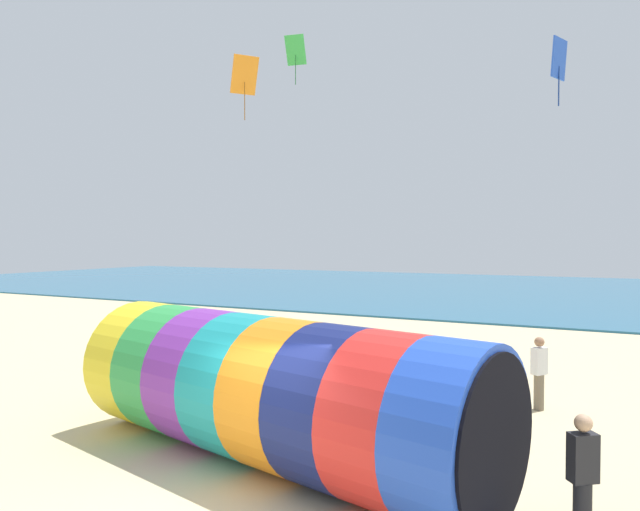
{
  "coord_description": "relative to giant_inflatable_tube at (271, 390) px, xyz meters",
  "views": [
    {
      "loc": [
        4.98,
        -6.48,
        4.07
      ],
      "look_at": [
        -0.52,
        4.32,
        3.76
      ],
      "focal_mm": 32.0,
      "sensor_mm": 36.0,
      "label": 1
    }
  ],
  "objects": [
    {
      "name": "sea",
      "position": [
        0.49,
        39.35,
        -1.29
      ],
      "size": [
        120.0,
        40.0,
        0.1
      ],
      "primitive_type": "cube",
      "color": "#236084",
      "rests_on": "ground"
    },
    {
      "name": "giant_inflatable_tube",
      "position": [
        0.0,
        0.0,
        0.0
      ],
      "size": [
        8.94,
        4.5,
        2.68
      ],
      "color": "yellow",
      "rests_on": "ground"
    },
    {
      "name": "kite_handler",
      "position": [
        5.19,
        -0.54,
        -0.43
      ],
      "size": [
        0.42,
        0.39,
        1.77
      ],
      "color": "black",
      "rests_on": "ground"
    },
    {
      "name": "kite_green_diamond",
      "position": [
        -6.35,
        12.17,
        10.69
      ],
      "size": [
        0.92,
        0.66,
        2.0
      ],
      "color": "green"
    },
    {
      "name": "kite_blue_diamond",
      "position": [
        4.43,
        4.94,
        6.74
      ],
      "size": [
        0.31,
        0.6,
        1.48
      ],
      "color": "blue"
    },
    {
      "name": "kite_orange_diamond",
      "position": [
        -7.12,
        9.56,
        9.08
      ],
      "size": [
        1.09,
        1.16,
        2.39
      ],
      "color": "orange"
    },
    {
      "name": "bystander_near_water",
      "position": [
        -6.52,
        5.72,
        -0.57
      ],
      "size": [
        0.36,
        0.24,
        1.53
      ],
      "color": "black",
      "rests_on": "ground"
    },
    {
      "name": "bystander_mid_beach",
      "position": [
        4.0,
        5.72,
        -0.43
      ],
      "size": [
        0.38,
        0.42,
        1.76
      ],
      "color": "#726651",
      "rests_on": "ground"
    }
  ]
}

